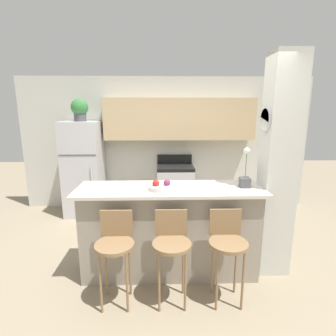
% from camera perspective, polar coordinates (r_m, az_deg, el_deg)
% --- Properties ---
extents(ground_plane, '(14.00, 14.00, 0.00)m').
position_cam_1_polar(ground_plane, '(3.46, 0.39, -21.46)').
color(ground_plane, gray).
extents(wall_back, '(5.60, 0.38, 2.55)m').
position_cam_1_polar(wall_back, '(5.10, 0.82, 7.60)').
color(wall_back, silver).
rests_on(wall_back, ground_plane).
extents(pillar_right, '(0.38, 0.32, 2.55)m').
position_cam_1_polar(pillar_right, '(3.26, 22.80, -0.10)').
color(pillar_right, silver).
rests_on(pillar_right, ground_plane).
extents(counter_bar, '(2.13, 0.64, 1.07)m').
position_cam_1_polar(counter_bar, '(3.19, 0.41, -13.42)').
color(counter_bar, gray).
rests_on(counter_bar, ground_plane).
extents(refrigerator, '(0.67, 0.67, 1.73)m').
position_cam_1_polar(refrigerator, '(5.10, -17.83, -0.14)').
color(refrigerator, silver).
rests_on(refrigerator, ground_plane).
extents(stove_range, '(0.68, 0.63, 1.07)m').
position_cam_1_polar(stove_range, '(5.04, 1.56, -4.47)').
color(stove_range, silver).
rests_on(stove_range, ground_plane).
extents(bar_stool_left, '(0.39, 0.39, 0.95)m').
position_cam_1_polar(bar_stool_left, '(2.75, -11.42, -16.03)').
color(bar_stool_left, olive).
rests_on(bar_stool_left, ground_plane).
extents(bar_stool_mid, '(0.39, 0.39, 0.95)m').
position_cam_1_polar(bar_stool_mid, '(2.71, 0.79, -16.17)').
color(bar_stool_mid, olive).
rests_on(bar_stool_mid, ground_plane).
extents(bar_stool_right, '(0.39, 0.39, 0.95)m').
position_cam_1_polar(bar_stool_right, '(2.79, 12.79, -15.64)').
color(bar_stool_right, olive).
rests_on(bar_stool_right, ground_plane).
extents(potted_plant_on_fridge, '(0.30, 0.30, 0.39)m').
position_cam_1_polar(potted_plant_on_fridge, '(4.99, -18.68, 12.06)').
color(potted_plant_on_fridge, '#4C4C51').
rests_on(potted_plant_on_fridge, refrigerator).
extents(orchid_vase, '(0.11, 0.11, 0.46)m').
position_cam_1_polar(orchid_vase, '(3.11, 16.45, -1.70)').
color(orchid_vase, '#4C4C51').
rests_on(orchid_vase, counter_bar).
extents(fruit_bowl, '(0.28, 0.28, 0.11)m').
position_cam_1_polar(fruit_bowl, '(2.92, -1.42, -4.10)').
color(fruit_bowl, silver).
rests_on(fruit_bowl, counter_bar).
extents(trash_bin, '(0.28, 0.28, 0.38)m').
position_cam_1_polar(trash_bin, '(4.96, -11.78, -8.33)').
color(trash_bin, '#59595B').
rests_on(trash_bin, ground_plane).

